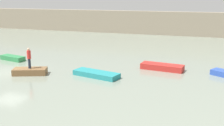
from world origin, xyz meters
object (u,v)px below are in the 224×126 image
(rowboat_green, at_px, (13,58))
(rowboat_red, at_px, (162,67))
(person_red_shirt, at_px, (29,57))
(rowboat_brown, at_px, (30,71))
(rowboat_teal, at_px, (96,74))

(rowboat_green, distance_m, rowboat_red, 14.85)
(person_red_shirt, bearing_deg, rowboat_brown, -0.45)
(rowboat_green, distance_m, rowboat_teal, 10.46)
(rowboat_teal, bearing_deg, rowboat_green, 178.44)
(rowboat_red, bearing_deg, person_red_shirt, -146.75)
(rowboat_brown, xyz_separation_m, rowboat_teal, (5.45, 1.10, -0.05))
(rowboat_red, xyz_separation_m, person_red_shirt, (-10.20, -4.86, 1.21))
(rowboat_green, height_order, person_red_shirt, person_red_shirt)
(rowboat_green, xyz_separation_m, rowboat_red, (14.82, 0.96, 0.03))
(rowboat_green, bearing_deg, rowboat_red, 17.31)
(rowboat_green, relative_size, rowboat_teal, 0.71)
(rowboat_green, bearing_deg, person_red_shirt, -26.57)
(rowboat_teal, relative_size, person_red_shirt, 2.26)
(rowboat_brown, relative_size, rowboat_red, 0.73)
(rowboat_teal, bearing_deg, rowboat_red, 52.35)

